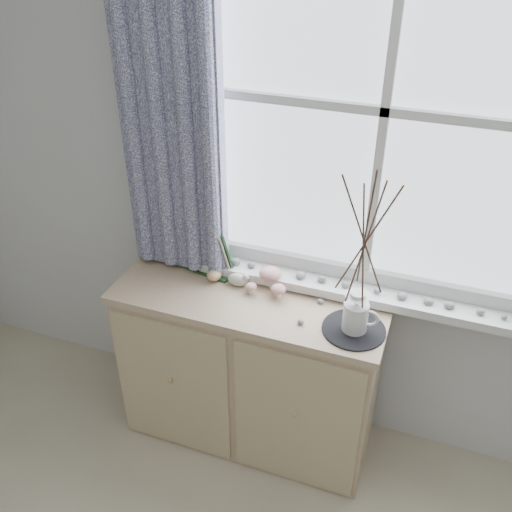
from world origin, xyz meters
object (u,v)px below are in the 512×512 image
at_px(twig_pitcher, 365,237).
at_px(sideboard, 249,369).
at_px(toadstool_cluster, 270,279).
at_px(botanical_book, 201,250).

bearing_deg(twig_pitcher, sideboard, 168.97).
xyz_separation_m(sideboard, toadstool_cluster, (0.07, 0.09, 0.48)).
height_order(sideboard, twig_pitcher, twig_pitcher).
relative_size(botanical_book, twig_pitcher, 0.45).
xyz_separation_m(sideboard, botanical_book, (-0.27, 0.10, 0.54)).
height_order(sideboard, botanical_book, botanical_book).
bearing_deg(twig_pitcher, toadstool_cluster, 156.14).
relative_size(sideboard, toadstool_cluster, 6.70).
relative_size(sideboard, twig_pitcher, 1.58).
bearing_deg(sideboard, twig_pitcher, -7.32).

